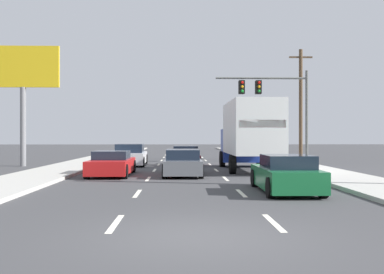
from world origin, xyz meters
name	(u,v)px	position (x,y,z in m)	size (l,w,h in m)	color
ground_plane	(184,161)	(0.00, 25.00, 0.00)	(140.00, 140.00, 0.00)	#3D3D3F
sidewalk_right	(290,164)	(6.73, 20.00, 0.07)	(2.95, 80.00, 0.14)	#B2AFA8
sidewalk_left	(78,165)	(-6.73, 20.00, 0.07)	(2.95, 80.00, 0.14)	#B2AFA8
lane_markings	(184,164)	(0.00, 21.26, 0.00)	(3.54, 52.00, 0.01)	silver
car_white	(130,156)	(-3.47, 20.35, 0.63)	(2.07, 4.64, 1.38)	white
car_red	(112,164)	(-3.55, 13.03, 0.54)	(1.91, 4.51, 1.18)	red
car_maroon	(185,157)	(0.05, 20.29, 0.56)	(1.90, 4.10, 1.25)	maroon
car_gray	(183,163)	(-0.17, 13.09, 0.58)	(1.84, 4.70, 1.25)	slate
box_truck	(249,132)	(3.46, 15.77, 2.09)	(2.62, 8.05, 3.68)	white
car_green	(286,175)	(3.23, 6.53, 0.58)	(1.85, 4.21, 1.25)	#196B38
traffic_signal_mast	(269,95)	(6.05, 23.26, 4.83)	(6.62, 0.69, 6.56)	#595B56
utility_pole_mid	(301,103)	(9.03, 25.80, 4.42)	(1.80, 0.28, 8.57)	brown
roadside_billboard	(23,80)	(-10.09, 19.79, 5.41)	(4.48, 0.36, 7.51)	slate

